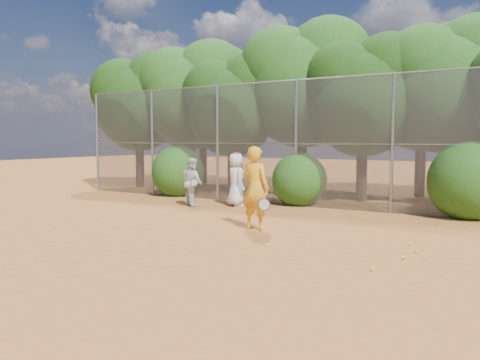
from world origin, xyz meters
The scene contains 23 objects.
ground centered at (0.00, 0.00, 0.00)m, with size 80.00×80.00×0.00m, color #AB5F26.
fence_back centered at (-0.12, 6.00, 2.05)m, with size 20.05×0.09×4.03m.
tree_0 centered at (-9.44, 8.04, 3.93)m, with size 4.38×3.81×6.00m.
tree_1 centered at (-6.94, 8.54, 4.16)m, with size 4.64×4.03×6.35m.
tree_2 centered at (-4.45, 7.83, 3.58)m, with size 3.99×3.47×5.47m.
tree_3 centered at (-1.94, 8.84, 4.40)m, with size 4.89×4.26×6.70m.
tree_4 centered at (0.55, 8.24, 3.76)m, with size 4.19×3.64×5.73m.
tree_5 centered at (3.06, 9.04, 4.05)m, with size 4.51×3.92×6.17m.
tree_9 centered at (-7.94, 10.84, 4.34)m, with size 4.83×4.20×6.62m.
tree_10 centered at (-2.93, 11.05, 4.63)m, with size 5.15×4.48×7.06m.
tree_11 centered at (2.06, 10.64, 4.16)m, with size 4.64×4.03×6.35m.
bush_0 centered at (-6.00, 6.30, 1.00)m, with size 2.00×2.00×2.00m, color #1C4711.
bush_1 centered at (-1.00, 6.30, 0.90)m, with size 1.80×1.80×1.80m, color #1C4711.
bush_2 centered at (4.00, 6.30, 1.10)m, with size 2.20×2.20×2.20m, color #1C4711.
player_yellow centered at (-0.21, 1.87, 0.99)m, with size 0.86×0.57×1.98m.
player_teen centered at (-2.62, 4.97, 0.86)m, with size 0.99×0.93×1.73m.
player_white centered at (-3.85, 4.30, 0.78)m, with size 0.94×0.87×1.56m.
ball_0 centered at (3.42, 0.77, 0.03)m, with size 0.07×0.07×0.07m, color #B5D126.
ball_1 centered at (3.31, 1.95, 0.03)m, with size 0.07×0.07×0.07m, color #B5D126.
ball_2 centered at (3.13, -0.27, 0.03)m, with size 0.07×0.07×0.07m, color #B5D126.
ball_3 centered at (3.53, 1.41, 0.03)m, with size 0.07×0.07×0.07m, color #B5D126.
ball_4 centered at (0.87, 0.39, 0.03)m, with size 0.07×0.07×0.07m, color #B5D126.
ball_5 centered at (2.95, 4.61, 0.03)m, with size 0.07×0.07×0.07m, color #B5D126.
Camera 1 is at (5.08, -7.76, 2.14)m, focal length 35.00 mm.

